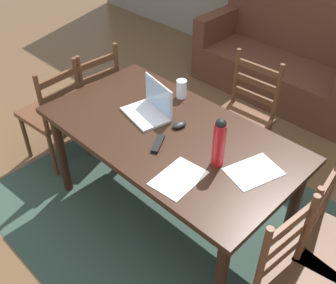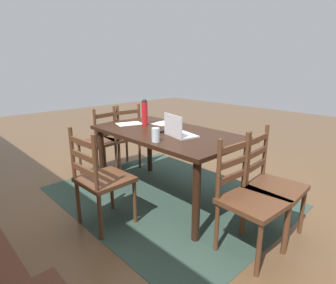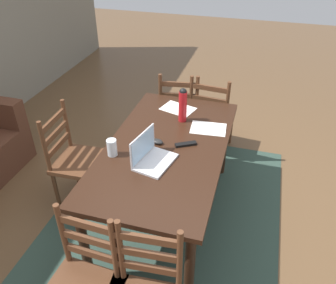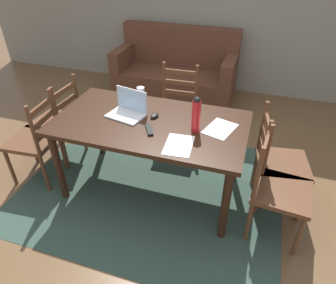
{
  "view_description": "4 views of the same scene",
  "coord_description": "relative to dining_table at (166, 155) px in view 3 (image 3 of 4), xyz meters",
  "views": [
    {
      "loc": [
        1.41,
        -1.44,
        2.29
      ],
      "look_at": [
        -0.04,
        0.03,
        0.65
      ],
      "focal_mm": 42.24,
      "sensor_mm": 36.0,
      "label": 1
    },
    {
      "loc": [
        -2.13,
        2.0,
        1.48
      ],
      "look_at": [
        -0.04,
        0.02,
        0.67
      ],
      "focal_mm": 29.61,
      "sensor_mm": 36.0,
      "label": 2
    },
    {
      "loc": [
        -2.13,
        -0.63,
        2.33
      ],
      "look_at": [
        0.14,
        0.03,
        0.72
      ],
      "focal_mm": 36.81,
      "sensor_mm": 36.0,
      "label": 3
    },
    {
      "loc": [
        0.85,
        -2.12,
        2.13
      ],
      "look_at": [
        0.12,
        0.14,
        0.49
      ],
      "focal_mm": 32.35,
      "sensor_mm": 36.0,
      "label": 4
    }
  ],
  "objects": [
    {
      "name": "ground_plane",
      "position": [
        0.0,
        0.0,
        -0.68
      ],
      "size": [
        14.0,
        14.0,
        0.0
      ],
      "primitive_type": "plane",
      "color": "brown"
    },
    {
      "name": "area_rug",
      "position": [
        0.0,
        0.0,
        -0.68
      ],
      "size": [
        2.52,
        1.99,
        0.01
      ],
      "primitive_type": "cube",
      "color": "#2D4238",
      "rests_on": "ground"
    },
    {
      "name": "dining_table",
      "position": [
        0.0,
        0.0,
        0.0
      ],
      "size": [
        1.69,
        0.92,
        0.78
      ],
      "color": "black",
      "rests_on": "ground"
    },
    {
      "name": "chair_right_near",
      "position": [
        1.13,
        -0.18,
        -0.22
      ],
      "size": [
        0.48,
        0.48,
        0.95
      ],
      "color": "#56331E",
      "rests_on": "ground"
    },
    {
      "name": "chair_right_far",
      "position": [
        1.13,
        0.18,
        -0.22
      ],
      "size": [
        0.5,
        0.5,
        0.95
      ],
      "color": "#56331E",
      "rests_on": "ground"
    },
    {
      "name": "chair_far_head",
      "position": [
        -0.0,
        0.83,
        -0.22
      ],
      "size": [
        0.46,
        0.46,
        0.95
      ],
      "color": "#56331E",
      "rests_on": "ground"
    },
    {
      "name": "laptop",
      "position": [
        -0.22,
        0.06,
        0.15
      ],
      "size": [
        0.36,
        0.28,
        0.23
      ],
      "color": "silver",
      "rests_on": "dining_table"
    },
    {
      "name": "water_bottle",
      "position": [
        0.41,
        -0.03,
        0.25
      ],
      "size": [
        0.07,
        0.07,
        0.31
      ],
      "color": "red",
      "rests_on": "dining_table"
    },
    {
      "name": "drinking_glass",
      "position": [
        -0.23,
        0.36,
        0.16
      ],
      "size": [
        0.08,
        0.08,
        0.13
      ],
      "primitive_type": "cylinder",
      "color": "silver",
      "rests_on": "dining_table"
    },
    {
      "name": "computer_mouse",
      "position": [
        0.01,
        0.08,
        0.11
      ],
      "size": [
        0.08,
        0.11,
        0.03
      ],
      "primitive_type": "ellipsoid",
      "rotation": [
        0.0,
        0.0,
        -0.22
      ],
      "color": "black",
      "rests_on": "dining_table"
    },
    {
      "name": "tv_remote",
      "position": [
        0.05,
        -0.15,
        0.1
      ],
      "size": [
        0.12,
        0.17,
        0.02
      ],
      "primitive_type": "cube",
      "rotation": [
        0.0,
        0.0,
        0.52
      ],
      "color": "black",
      "rests_on": "dining_table"
    },
    {
      "name": "paper_stack_left",
      "position": [
        0.61,
        0.06,
        0.1
      ],
      "size": [
        0.29,
        0.34,
        0.0
      ],
      "primitive_type": "cube",
      "rotation": [
        0.0,
        0.0,
        -0.3
      ],
      "color": "white",
      "rests_on": "dining_table"
    },
    {
      "name": "paper_stack_right",
      "position": [
        0.34,
        -0.27,
        0.1
      ],
      "size": [
        0.23,
        0.31,
        0.0
      ],
      "primitive_type": "cube",
      "rotation": [
        0.0,
        0.0,
        0.08
      ],
      "color": "white",
      "rests_on": "dining_table"
    }
  ]
}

